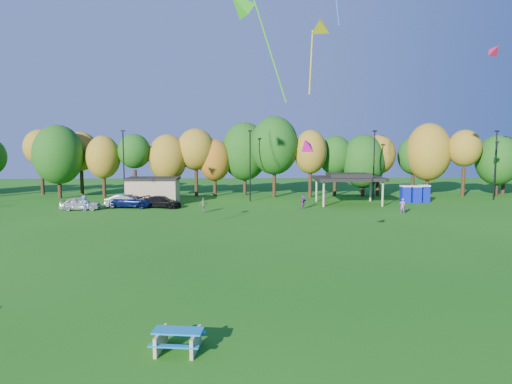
{
  "coord_description": "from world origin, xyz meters",
  "views": [
    {
      "loc": [
        0.59,
        -18.26,
        7.38
      ],
      "look_at": [
        1.49,
        6.0,
        4.81
      ],
      "focal_mm": 32.0,
      "sensor_mm": 36.0,
      "label": 1
    }
  ],
  "objects_px": {
    "picnic_table": "(178,339)",
    "car_c": "(132,201)",
    "porta_potties": "(415,194)",
    "car_a": "(80,203)",
    "car_b": "(125,201)",
    "car_d": "(162,202)"
  },
  "relations": [
    {
      "from": "picnic_table",
      "to": "car_c",
      "type": "height_order",
      "value": "car_c"
    },
    {
      "from": "porta_potties",
      "to": "car_a",
      "type": "height_order",
      "value": "porta_potties"
    },
    {
      "from": "porta_potties",
      "to": "car_c",
      "type": "xyz_separation_m",
      "value": [
        -34.73,
        -3.33,
        -0.35
      ]
    },
    {
      "from": "picnic_table",
      "to": "car_c",
      "type": "distance_m",
      "value": 38.7
    },
    {
      "from": "car_b",
      "to": "car_c",
      "type": "relative_size",
      "value": 0.84
    },
    {
      "from": "car_c",
      "to": "car_d",
      "type": "relative_size",
      "value": 1.15
    },
    {
      "from": "picnic_table",
      "to": "car_a",
      "type": "xyz_separation_m",
      "value": [
        -15.56,
        35.49,
        0.3
      ]
    },
    {
      "from": "picnic_table",
      "to": "car_d",
      "type": "height_order",
      "value": "car_d"
    },
    {
      "from": "car_a",
      "to": "picnic_table",
      "type": "bearing_deg",
      "value": -160.45
    },
    {
      "from": "porta_potties",
      "to": "car_b",
      "type": "relative_size",
      "value": 0.83
    },
    {
      "from": "porta_potties",
      "to": "car_a",
      "type": "relative_size",
      "value": 0.86
    },
    {
      "from": "picnic_table",
      "to": "car_b",
      "type": "distance_m",
      "value": 38.96
    },
    {
      "from": "car_d",
      "to": "car_b",
      "type": "bearing_deg",
      "value": 104.65
    },
    {
      "from": "car_a",
      "to": "porta_potties",
      "type": "bearing_deg",
      "value": -86.8
    },
    {
      "from": "picnic_table",
      "to": "car_a",
      "type": "relative_size",
      "value": 0.45
    },
    {
      "from": "porta_potties",
      "to": "car_b",
      "type": "xyz_separation_m",
      "value": [
        -35.51,
        -3.29,
        -0.35
      ]
    },
    {
      "from": "porta_potties",
      "to": "car_d",
      "type": "relative_size",
      "value": 0.8
    },
    {
      "from": "car_a",
      "to": "car_d",
      "type": "bearing_deg",
      "value": -84.47
    },
    {
      "from": "picnic_table",
      "to": "car_c",
      "type": "xyz_separation_m",
      "value": [
        -10.3,
        37.31,
        0.3
      ]
    },
    {
      "from": "car_b",
      "to": "car_c",
      "type": "bearing_deg",
      "value": -102.07
    },
    {
      "from": "car_a",
      "to": "car_b",
      "type": "relative_size",
      "value": 0.96
    },
    {
      "from": "porta_potties",
      "to": "picnic_table",
      "type": "relative_size",
      "value": 1.93
    }
  ]
}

